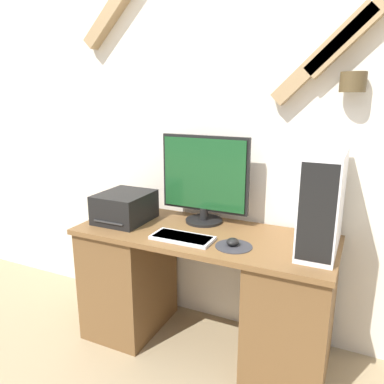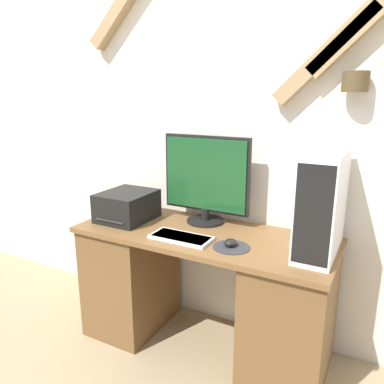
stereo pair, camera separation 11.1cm
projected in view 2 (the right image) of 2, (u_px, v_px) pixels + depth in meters
ground_plane at (178, 376)px, 2.09m from camera, size 12.00×12.00×0.00m
wall_back at (230, 121)px, 2.29m from camera, size 6.40×0.18×2.76m
desk at (202, 289)px, 2.25m from camera, size 1.49×0.60×0.75m
monitor at (206, 178)px, 2.27m from camera, size 0.56×0.23×0.54m
keyboard at (181, 237)px, 2.06m from camera, size 0.34×0.16×0.02m
mousepad at (231, 247)px, 1.95m from camera, size 0.20×0.20×0.00m
mouse at (230, 243)px, 1.95m from camera, size 0.07×0.07×0.04m
computer_tower at (322, 203)px, 1.83m from camera, size 0.18×0.46×0.51m
printer at (127, 206)px, 2.36m from camera, size 0.29×0.35×0.18m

